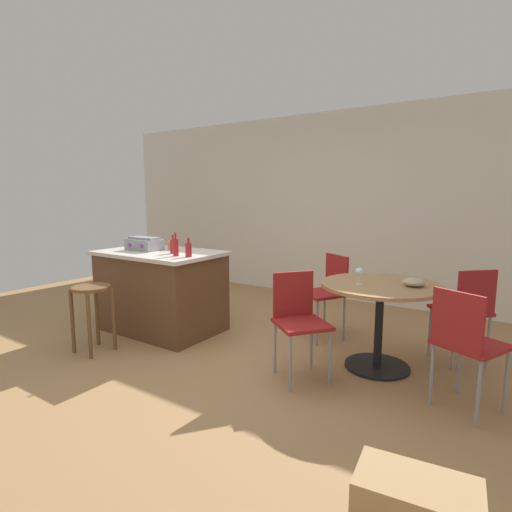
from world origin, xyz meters
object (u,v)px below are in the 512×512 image
object	(u,v)px
dining_table	(380,304)
cup_0	(171,246)
wooden_stool	(92,303)
folding_chair_far	(466,307)
bottle_1	(189,250)
kitchen_island	(161,290)
bottle_2	(173,246)
wine_glass	(360,272)
folding_chair_right	(299,316)
toolbox	(144,244)
cardboard_box	(416,512)
cup_1	(144,243)
bottle_0	(176,247)
serving_bowl	(414,282)
folding_chair_left	(327,289)

from	to	relation	value
dining_table	cup_0	bearing A→B (deg)	-176.08
wooden_stool	folding_chair_far	size ratio (longest dim) A/B	0.73
bottle_1	cup_0	xyz separation A→B (m)	(-0.53, 0.29, -0.03)
kitchen_island	bottle_2	world-z (taller)	bottle_2
bottle_2	wine_glass	distance (m)	1.99
folding_chair_right	toolbox	distance (m)	2.12
cardboard_box	kitchen_island	bearing A→B (deg)	155.18
cup_0	bottle_2	bearing A→B (deg)	-40.95
kitchen_island	wine_glass	distance (m)	2.26
folding_chair_right	cup_1	bearing A→B (deg)	169.44
bottle_0	cardboard_box	distance (m)	3.04
bottle_1	cup_0	bearing A→B (deg)	151.74
cardboard_box	bottle_1	bearing A→B (deg)	152.85
cup_1	dining_table	bearing A→B (deg)	1.67
serving_bowl	cardboard_box	bearing A→B (deg)	-76.38
wooden_stool	wine_glass	size ratio (longest dim) A/B	4.52
wooden_stool	toolbox	size ratio (longest dim) A/B	1.64
wine_glass	toolbox	bearing A→B (deg)	-175.02
wooden_stool	bottle_2	xyz separation A→B (m)	(0.31, 0.80, 0.49)
bottle_0	bottle_1	size ratio (longest dim) A/B	1.26
kitchen_island	cup_1	world-z (taller)	cup_1
folding_chair_far	wooden_stool	bearing A→B (deg)	-151.68
folding_chair_far	serving_bowl	size ratio (longest dim) A/B	4.91
folding_chair_left	cup_1	bearing A→B (deg)	-165.44
dining_table	bottle_0	distance (m)	2.05
wooden_stool	bottle_1	bearing A→B (deg)	48.64
bottle_1	toolbox	bearing A→B (deg)	172.39
kitchen_island	bottle_1	bearing A→B (deg)	-13.26
folding_chair_left	bottle_0	bearing A→B (deg)	-142.65
dining_table	folding_chair_far	world-z (taller)	folding_chair_far
folding_chair_right	folding_chair_far	bearing A→B (deg)	41.97
dining_table	bottle_0	bearing A→B (deg)	-166.35
wine_glass	cardboard_box	world-z (taller)	wine_glass
cup_1	wooden_stool	bearing A→B (deg)	-66.67
dining_table	folding_chair_left	world-z (taller)	folding_chair_left
kitchen_island	bottle_0	distance (m)	0.69
kitchen_island	bottle_2	bearing A→B (deg)	-8.32
bottle_0	serving_bowl	world-z (taller)	bottle_0
kitchen_island	bottle_1	world-z (taller)	bottle_1
bottle_0	cup_0	world-z (taller)	bottle_0
cardboard_box	cup_0	bearing A→B (deg)	152.65
toolbox	wine_glass	distance (m)	2.44
wooden_stool	cup_0	distance (m)	1.09
bottle_2	cup_0	bearing A→B (deg)	139.05
cup_1	cup_0	bearing A→B (deg)	-7.98
cup_1	folding_chair_far	bearing A→B (deg)	9.32
folding_chair_far	cardboard_box	size ratio (longest dim) A/B	1.71
wine_glass	dining_table	bearing A→B (deg)	41.89
folding_chair_left	cup_1	xyz separation A→B (m)	(-2.18, -0.57, 0.41)
toolbox	bottle_1	xyz separation A→B (m)	(0.77, -0.10, 0.01)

